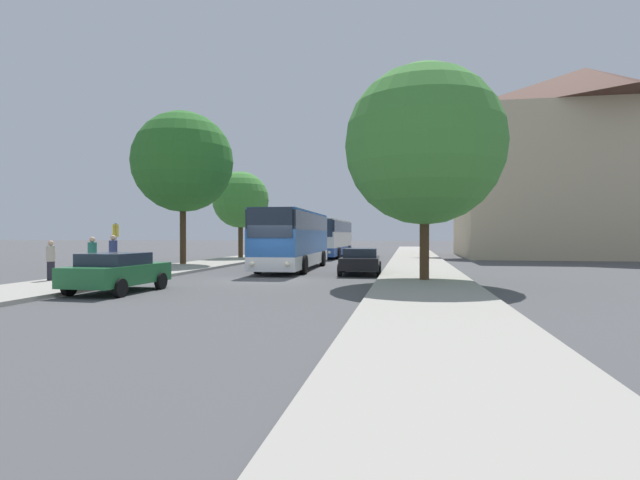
% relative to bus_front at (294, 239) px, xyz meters
% --- Properties ---
extents(ground_plane, '(300.00, 300.00, 0.00)m').
position_rel_bus_front_xyz_m(ground_plane, '(0.33, -7.07, -1.81)').
color(ground_plane, '#4C4C4F').
rests_on(ground_plane, ground).
extents(sidewalk_left, '(4.00, 120.00, 0.15)m').
position_rel_bus_front_xyz_m(sidewalk_left, '(-6.67, -7.07, -1.73)').
color(sidewalk_left, '#A39E93').
rests_on(sidewalk_left, ground_plane).
extents(sidewalk_right, '(4.00, 120.00, 0.15)m').
position_rel_bus_front_xyz_m(sidewalk_right, '(7.33, -7.07, -1.73)').
color(sidewalk_right, '#A39E93').
rests_on(sidewalk_right, ground_plane).
extents(building_right_background, '(21.94, 15.16, 17.33)m').
position_rel_bus_front_xyz_m(building_right_background, '(22.60, 20.48, 6.86)').
color(building_right_background, '#C6B28E').
rests_on(building_right_background, ground_plane).
extents(bus_front, '(2.99, 11.82, 3.39)m').
position_rel_bus_front_xyz_m(bus_front, '(0.00, 0.00, 0.00)').
color(bus_front, silver).
rests_on(bus_front, ground_plane).
extents(bus_middle, '(2.93, 11.92, 3.35)m').
position_rel_bus_front_xyz_m(bus_middle, '(-0.34, 16.06, -0.02)').
color(bus_middle, '#2D519E').
rests_on(bus_middle, ground_plane).
extents(parked_car_left_curb, '(2.28, 4.13, 1.41)m').
position_rel_bus_front_xyz_m(parked_car_left_curb, '(-3.52, -12.58, -1.06)').
color(parked_car_left_curb, '#236B38').
rests_on(parked_car_left_curb, ground_plane).
extents(parked_car_right_near, '(2.26, 4.43, 1.34)m').
position_rel_bus_front_xyz_m(parked_car_right_near, '(4.22, -2.91, -1.09)').
color(parked_car_right_near, black).
rests_on(parked_car_right_near, ground_plane).
extents(bus_stop_sign, '(0.08, 0.45, 2.45)m').
position_rel_bus_front_xyz_m(bus_stop_sign, '(-6.95, -7.22, -0.13)').
color(bus_stop_sign, gray).
rests_on(bus_stop_sign, sidewalk_left).
extents(pedestrian_waiting_near, '(0.36, 0.36, 1.89)m').
position_rel_bus_front_xyz_m(pedestrian_waiting_near, '(-6.35, -8.38, -0.70)').
color(pedestrian_waiting_near, '#23232D').
rests_on(pedestrian_waiting_near, sidewalk_left).
extents(pedestrian_waiting_far, '(0.36, 0.36, 1.82)m').
position_rel_bus_front_xyz_m(pedestrian_waiting_far, '(-6.49, -9.68, -0.74)').
color(pedestrian_waiting_far, '#23232D').
rests_on(pedestrian_waiting_far, sidewalk_left).
extents(pedestrian_walking_back, '(0.36, 0.36, 1.66)m').
position_rel_bus_front_xyz_m(pedestrian_walking_back, '(-8.01, -10.23, -0.82)').
color(pedestrian_walking_back, '#23232D').
rests_on(pedestrian_walking_back, sidewalk_left).
extents(tree_left_near, '(6.54, 6.54, 9.94)m').
position_rel_bus_front_xyz_m(tree_left_near, '(-7.85, 1.82, 5.00)').
color(tree_left_near, '#47331E').
rests_on(tree_left_near, sidewalk_left).
extents(tree_left_far, '(4.73, 4.73, 7.22)m').
position_rel_bus_front_xyz_m(tree_left_far, '(-7.22, 11.41, 3.18)').
color(tree_left_far, '#47331E').
rests_on(tree_left_far, sidewalk_left).
extents(tree_right_near, '(6.78, 6.78, 9.10)m').
position_rel_bus_front_xyz_m(tree_right_near, '(7.33, -7.13, 4.05)').
color(tree_right_near, '#47331E').
rests_on(tree_right_near, sidewalk_right).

